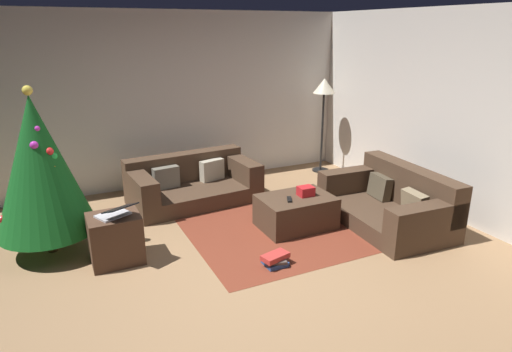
{
  "coord_description": "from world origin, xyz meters",
  "views": [
    {
      "loc": [
        -1.51,
        -3.51,
        2.34
      ],
      "look_at": [
        0.56,
        0.79,
        0.75
      ],
      "focal_mm": 31.21,
      "sensor_mm": 36.0,
      "label": 1
    }
  ],
  "objects_px": {
    "couch_right": "(392,203)",
    "corner_lamp": "(324,93)",
    "ottoman": "(296,212)",
    "laptop": "(116,212)",
    "side_table": "(116,239)",
    "christmas_tree": "(39,166)",
    "gift_box": "(306,191)",
    "book_stack": "(275,260)",
    "tv_remote": "(289,199)",
    "couch_left": "(192,183)"
  },
  "relations": [
    {
      "from": "ottoman",
      "to": "tv_remote",
      "type": "xyz_separation_m",
      "value": [
        -0.13,
        -0.06,
        0.21
      ]
    },
    {
      "from": "couch_right",
      "to": "tv_remote",
      "type": "distance_m",
      "value": 1.33
    },
    {
      "from": "tv_remote",
      "to": "side_table",
      "type": "xyz_separation_m",
      "value": [
        -2.0,
        0.14,
        -0.15
      ]
    },
    {
      "from": "gift_box",
      "to": "book_stack",
      "type": "bearing_deg",
      "value": -138.05
    },
    {
      "from": "tv_remote",
      "to": "gift_box",
      "type": "bearing_deg",
      "value": 36.46
    },
    {
      "from": "ottoman",
      "to": "laptop",
      "type": "relative_size",
      "value": 1.92
    },
    {
      "from": "tv_remote",
      "to": "laptop",
      "type": "height_order",
      "value": "laptop"
    },
    {
      "from": "gift_box",
      "to": "laptop",
      "type": "relative_size",
      "value": 0.4
    },
    {
      "from": "couch_right",
      "to": "side_table",
      "type": "distance_m",
      "value": 3.31
    },
    {
      "from": "gift_box",
      "to": "corner_lamp",
      "type": "height_order",
      "value": "corner_lamp"
    },
    {
      "from": "couch_right",
      "to": "gift_box",
      "type": "height_order",
      "value": "couch_right"
    },
    {
      "from": "corner_lamp",
      "to": "ottoman",
      "type": "bearing_deg",
      "value": -130.95
    },
    {
      "from": "laptop",
      "to": "book_stack",
      "type": "distance_m",
      "value": 1.7
    },
    {
      "from": "gift_box",
      "to": "christmas_tree",
      "type": "xyz_separation_m",
      "value": [
        -2.87,
        0.62,
        0.53
      ]
    },
    {
      "from": "tv_remote",
      "to": "laptop",
      "type": "distance_m",
      "value": 1.98
    },
    {
      "from": "ottoman",
      "to": "laptop",
      "type": "height_order",
      "value": "laptop"
    },
    {
      "from": "ottoman",
      "to": "couch_left",
      "type": "bearing_deg",
      "value": 121.52
    },
    {
      "from": "couch_right",
      "to": "side_table",
      "type": "relative_size",
      "value": 3.27
    },
    {
      "from": "couch_left",
      "to": "christmas_tree",
      "type": "bearing_deg",
      "value": 18.99
    },
    {
      "from": "side_table",
      "to": "laptop",
      "type": "distance_m",
      "value": 0.32
    },
    {
      "from": "ottoman",
      "to": "laptop",
      "type": "xyz_separation_m",
      "value": [
        -2.11,
        0.03,
        0.37
      ]
    },
    {
      "from": "couch_left",
      "to": "gift_box",
      "type": "height_order",
      "value": "couch_left"
    },
    {
      "from": "christmas_tree",
      "to": "side_table",
      "type": "height_order",
      "value": "christmas_tree"
    },
    {
      "from": "couch_right",
      "to": "tv_remote",
      "type": "relative_size",
      "value": 10.64
    },
    {
      "from": "gift_box",
      "to": "side_table",
      "type": "bearing_deg",
      "value": 177.75
    },
    {
      "from": "couch_left",
      "to": "ottoman",
      "type": "height_order",
      "value": "couch_left"
    },
    {
      "from": "couch_left",
      "to": "laptop",
      "type": "height_order",
      "value": "laptop"
    },
    {
      "from": "ottoman",
      "to": "corner_lamp",
      "type": "bearing_deg",
      "value": 49.05
    },
    {
      "from": "side_table",
      "to": "gift_box",
      "type": "bearing_deg",
      "value": -2.25
    },
    {
      "from": "gift_box",
      "to": "book_stack",
      "type": "distance_m",
      "value": 1.14
    },
    {
      "from": "christmas_tree",
      "to": "laptop",
      "type": "distance_m",
      "value": 0.96
    },
    {
      "from": "tv_remote",
      "to": "corner_lamp",
      "type": "relative_size",
      "value": 0.1
    },
    {
      "from": "gift_box",
      "to": "book_stack",
      "type": "relative_size",
      "value": 0.58
    },
    {
      "from": "side_table",
      "to": "christmas_tree",
      "type": "bearing_deg",
      "value": 138.73
    },
    {
      "from": "couch_right",
      "to": "corner_lamp",
      "type": "distance_m",
      "value": 2.47
    },
    {
      "from": "corner_lamp",
      "to": "couch_right",
      "type": "bearing_deg",
      "value": -100.41
    },
    {
      "from": "tv_remote",
      "to": "christmas_tree",
      "type": "bearing_deg",
      "value": -169.25
    },
    {
      "from": "couch_left",
      "to": "couch_right",
      "type": "bearing_deg",
      "value": 133.37
    },
    {
      "from": "laptop",
      "to": "ottoman",
      "type": "bearing_deg",
      "value": -0.71
    },
    {
      "from": "couch_left",
      "to": "corner_lamp",
      "type": "distance_m",
      "value": 2.68
    },
    {
      "from": "couch_right",
      "to": "ottoman",
      "type": "distance_m",
      "value": 1.22
    },
    {
      "from": "ottoman",
      "to": "side_table",
      "type": "height_order",
      "value": "side_table"
    },
    {
      "from": "couch_right",
      "to": "gift_box",
      "type": "xyz_separation_m",
      "value": [
        -1.02,
        0.4,
        0.19
      ]
    },
    {
      "from": "couch_right",
      "to": "laptop",
      "type": "relative_size",
      "value": 3.69
    },
    {
      "from": "ottoman",
      "to": "christmas_tree",
      "type": "relative_size",
      "value": 0.49
    },
    {
      "from": "couch_right",
      "to": "laptop",
      "type": "bearing_deg",
      "value": 85.66
    },
    {
      "from": "couch_left",
      "to": "gift_box",
      "type": "bearing_deg",
      "value": 120.38
    },
    {
      "from": "gift_box",
      "to": "book_stack",
      "type": "xyz_separation_m",
      "value": [
        -0.8,
        -0.72,
        -0.39
      ]
    },
    {
      "from": "ottoman",
      "to": "gift_box",
      "type": "xyz_separation_m",
      "value": [
        0.13,
        -0.01,
        0.25
      ]
    },
    {
      "from": "side_table",
      "to": "corner_lamp",
      "type": "xyz_separation_m",
      "value": [
        3.68,
        1.71,
        1.08
      ]
    }
  ]
}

